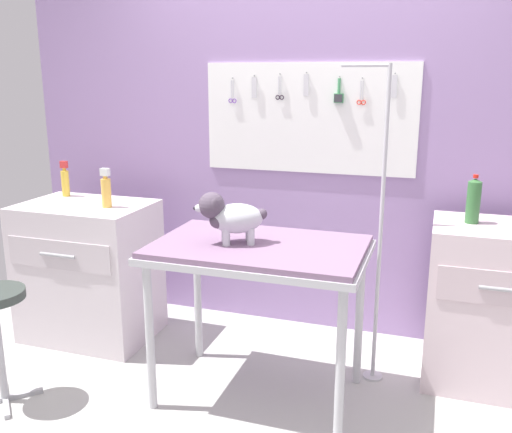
{
  "coord_description": "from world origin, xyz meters",
  "views": [
    {
      "loc": [
        0.81,
        -2.23,
        1.65
      ],
      "look_at": [
        -0.06,
        0.36,
        0.97
      ],
      "focal_mm": 39.18,
      "sensor_mm": 36.0,
      "label": 1
    }
  ],
  "objects": [
    {
      "name": "pump_bottle_white",
      "position": [
        -1.1,
        0.62,
        0.98
      ],
      "size": [
        0.06,
        0.06,
        0.24
      ],
      "color": "#E9B549",
      "rests_on": "counter_left"
    },
    {
      "name": "grooming_arm",
      "position": [
        0.52,
        0.68,
        0.8
      ],
      "size": [
        0.3,
        0.11,
        1.71
      ],
      "color": "#B7B7BC",
      "rests_on": "ground"
    },
    {
      "name": "rear_wall_panel",
      "position": [
        -0.0,
        1.28,
        1.16
      ],
      "size": [
        4.0,
        0.11,
        2.3
      ],
      "color": "#997AB0",
      "rests_on": "ground"
    },
    {
      "name": "ground",
      "position": [
        0.0,
        0.0,
        -0.02
      ],
      "size": [
        4.4,
        4.0,
        0.04
      ],
      "primitive_type": "cube",
      "color": "#A9A8A4"
    },
    {
      "name": "grooming_table",
      "position": [
        -0.02,
        0.31,
        0.76
      ],
      "size": [
        1.07,
        0.7,
        0.84
      ],
      "color": "#B7B7BC",
      "rests_on": "ground"
    },
    {
      "name": "dog",
      "position": [
        -0.16,
        0.27,
        0.98
      ],
      "size": [
        0.35,
        0.26,
        0.26
      ],
      "color": "silver",
      "rests_on": "grooming_table"
    },
    {
      "name": "soda_bottle",
      "position": [
        0.98,
        0.86,
        1.01
      ],
      "size": [
        0.07,
        0.07,
        0.26
      ],
      "color": "#336A36",
      "rests_on": "cabinet_right"
    },
    {
      "name": "counter_left",
      "position": [
        -1.28,
        0.65,
        0.44
      ],
      "size": [
        0.8,
        0.58,
        0.88
      ],
      "color": "silver",
      "rests_on": "ground"
    },
    {
      "name": "spray_bottle_short",
      "position": [
        -1.54,
        0.81,
        0.98
      ],
      "size": [
        0.05,
        0.05,
        0.23
      ],
      "color": "gold",
      "rests_on": "counter_left"
    },
    {
      "name": "cabinet_right",
      "position": [
        1.13,
        0.84,
        0.45
      ],
      "size": [
        0.68,
        0.54,
        0.89
      ],
      "color": "silver",
      "rests_on": "ground"
    }
  ]
}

